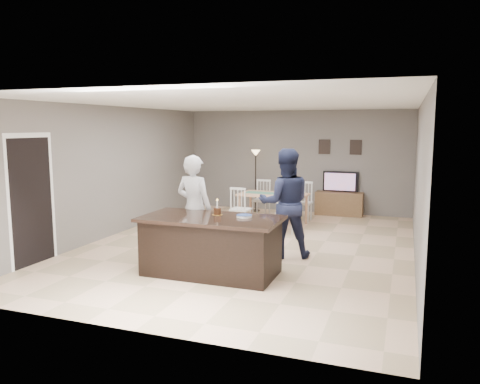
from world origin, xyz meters
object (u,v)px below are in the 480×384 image
(woman, at_px, (194,208))
(dining_table, at_px, (273,199))
(birthday_cake, at_px, (217,211))
(plate_stack, at_px, (244,216))
(television, at_px, (340,182))
(man, at_px, (285,203))
(kitchen_island, at_px, (211,245))
(floor_lamp, at_px, (256,164))
(tv_console, at_px, (339,204))

(woman, distance_m, dining_table, 3.31)
(birthday_cake, distance_m, plate_stack, 0.47)
(television, distance_m, birthday_cake, 5.56)
(man, relative_size, birthday_cake, 7.62)
(kitchen_island, relative_size, floor_lamp, 1.30)
(tv_console, relative_size, dining_table, 0.66)
(woman, distance_m, man, 1.58)
(woman, distance_m, plate_stack, 1.16)
(birthday_cake, xyz_separation_m, plate_stack, (0.47, -0.06, -0.04))
(woman, relative_size, floor_lamp, 1.09)
(kitchen_island, distance_m, woman, 0.95)
(man, distance_m, dining_table, 2.70)
(man, bearing_deg, dining_table, -89.94)
(tv_console, relative_size, man, 0.63)
(woman, height_order, dining_table, woman)
(kitchen_island, xyz_separation_m, dining_table, (-0.09, 3.87, 0.15))
(man, bearing_deg, birthday_cake, 34.63)
(tv_console, distance_m, birthday_cake, 5.53)
(tv_console, relative_size, birthday_cake, 4.80)
(television, relative_size, birthday_cake, 3.66)
(dining_table, height_order, floor_lamp, floor_lamp)
(kitchen_island, distance_m, floor_lamp, 5.57)
(television, xyz_separation_m, plate_stack, (-0.71, -5.48, 0.06))
(kitchen_island, relative_size, dining_table, 1.18)
(man, bearing_deg, plate_stack, 54.18)
(kitchen_island, bearing_deg, television, 77.99)
(kitchen_island, xyz_separation_m, birthday_cake, (0.02, 0.21, 0.50))
(man, bearing_deg, floor_lamp, -85.56)
(birthday_cake, relative_size, plate_stack, 1.02)
(woman, height_order, man, man)
(woman, relative_size, man, 0.95)
(tv_console, xyz_separation_m, birthday_cake, (-1.18, -5.36, 0.66))
(television, distance_m, floor_lamp, 2.27)
(kitchen_island, relative_size, birthday_cake, 8.60)
(television, bearing_deg, kitchen_island, 77.99)
(tv_console, distance_m, man, 4.29)
(tv_console, height_order, plate_stack, plate_stack)
(television, distance_m, man, 4.31)
(tv_console, height_order, woman, woman)
(plate_stack, relative_size, dining_table, 0.13)
(dining_table, bearing_deg, plate_stack, -78.70)
(tv_console, height_order, birthday_cake, birthday_cake)
(man, distance_m, birthday_cake, 1.40)
(woman, bearing_deg, dining_table, -90.43)
(tv_console, bearing_deg, man, -95.06)
(television, xyz_separation_m, dining_table, (-1.29, -1.77, -0.26))
(man, height_order, plate_stack, man)
(dining_table, bearing_deg, man, -67.53)
(man, bearing_deg, kitchen_island, 38.57)
(tv_console, xyz_separation_m, dining_table, (-1.29, -1.70, 0.31))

